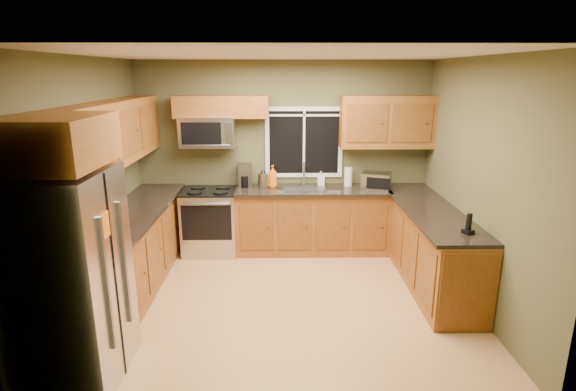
{
  "coord_description": "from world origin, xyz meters",
  "views": [
    {
      "loc": [
        -0.02,
        -4.66,
        2.53
      ],
      "look_at": [
        0.05,
        0.35,
        1.15
      ],
      "focal_mm": 28.0,
      "sensor_mm": 36.0,
      "label": 1
    }
  ],
  "objects_px": {
    "soap_bottle_b": "(321,178)",
    "cordless_phone": "(468,228)",
    "toaster_oven": "(376,181)",
    "paper_towel_roll": "(348,177)",
    "soap_bottle_a": "(273,176)",
    "refrigerator": "(71,280)",
    "kettle": "(263,180)",
    "microwave": "(208,132)",
    "soap_bottle_c": "(268,180)",
    "range": "(210,221)",
    "coffee_maker": "(245,176)"
  },
  "relations": [
    {
      "from": "soap_bottle_b",
      "to": "cordless_phone",
      "type": "distance_m",
      "value": 2.46
    },
    {
      "from": "soap_bottle_b",
      "to": "toaster_oven",
      "type": "bearing_deg",
      "value": -20.38
    },
    {
      "from": "paper_towel_roll",
      "to": "soap_bottle_a",
      "type": "xyz_separation_m",
      "value": [
        -1.09,
        -0.08,
        0.03
      ]
    },
    {
      "from": "toaster_oven",
      "to": "soap_bottle_a",
      "type": "xyz_separation_m",
      "value": [
        -1.45,
        0.14,
        0.04
      ]
    },
    {
      "from": "refrigerator",
      "to": "paper_towel_roll",
      "type": "height_order",
      "value": "refrigerator"
    },
    {
      "from": "paper_towel_roll",
      "to": "kettle",
      "type": "bearing_deg",
      "value": -174.3
    },
    {
      "from": "refrigerator",
      "to": "soap_bottle_a",
      "type": "distance_m",
      "value": 3.28
    },
    {
      "from": "microwave",
      "to": "soap_bottle_c",
      "type": "bearing_deg",
      "value": 5.59
    },
    {
      "from": "toaster_oven",
      "to": "range",
      "type": "bearing_deg",
      "value": 178.81
    },
    {
      "from": "paper_towel_roll",
      "to": "soap_bottle_c",
      "type": "height_order",
      "value": "paper_towel_roll"
    },
    {
      "from": "toaster_oven",
      "to": "paper_towel_roll",
      "type": "bearing_deg",
      "value": 149.58
    },
    {
      "from": "toaster_oven",
      "to": "soap_bottle_a",
      "type": "distance_m",
      "value": 1.46
    },
    {
      "from": "soap_bottle_a",
      "to": "cordless_phone",
      "type": "distance_m",
      "value": 2.8
    },
    {
      "from": "microwave",
      "to": "soap_bottle_a",
      "type": "distance_m",
      "value": 1.1
    },
    {
      "from": "cordless_phone",
      "to": "soap_bottle_a",
      "type": "bearing_deg",
      "value": 136.38
    },
    {
      "from": "refrigerator",
      "to": "kettle",
      "type": "bearing_deg",
      "value": 62.64
    },
    {
      "from": "microwave",
      "to": "soap_bottle_b",
      "type": "xyz_separation_m",
      "value": [
        1.6,
        0.09,
        -0.69
      ]
    },
    {
      "from": "microwave",
      "to": "toaster_oven",
      "type": "height_order",
      "value": "microwave"
    },
    {
      "from": "soap_bottle_c",
      "to": "cordless_phone",
      "type": "bearing_deg",
      "value": -44.44
    },
    {
      "from": "kettle",
      "to": "soap_bottle_c",
      "type": "relative_size",
      "value": 1.69
    },
    {
      "from": "coffee_maker",
      "to": "kettle",
      "type": "relative_size",
      "value": 1.17
    },
    {
      "from": "coffee_maker",
      "to": "kettle",
      "type": "bearing_deg",
      "value": -25.13
    },
    {
      "from": "paper_towel_roll",
      "to": "soap_bottle_a",
      "type": "distance_m",
      "value": 1.09
    },
    {
      "from": "soap_bottle_a",
      "to": "soap_bottle_b",
      "type": "relative_size",
      "value": 1.6
    },
    {
      "from": "paper_towel_roll",
      "to": "soap_bottle_a",
      "type": "height_order",
      "value": "soap_bottle_a"
    },
    {
      "from": "soap_bottle_c",
      "to": "coffee_maker",
      "type": "bearing_deg",
      "value": -171.59
    },
    {
      "from": "soap_bottle_a",
      "to": "paper_towel_roll",
      "type": "bearing_deg",
      "value": 3.99
    },
    {
      "from": "coffee_maker",
      "to": "toaster_oven",
      "type": "bearing_deg",
      "value": -6.69
    },
    {
      "from": "soap_bottle_b",
      "to": "kettle",
      "type": "bearing_deg",
      "value": -167.26
    },
    {
      "from": "microwave",
      "to": "coffee_maker",
      "type": "relative_size",
      "value": 2.37
    },
    {
      "from": "coffee_maker",
      "to": "paper_towel_roll",
      "type": "relative_size",
      "value": 1.08
    },
    {
      "from": "refrigerator",
      "to": "paper_towel_roll",
      "type": "relative_size",
      "value": 6.05
    },
    {
      "from": "kettle",
      "to": "soap_bottle_b",
      "type": "xyz_separation_m",
      "value": [
        0.83,
        0.19,
        -0.03
      ]
    },
    {
      "from": "kettle",
      "to": "cordless_phone",
      "type": "height_order",
      "value": "kettle"
    },
    {
      "from": "microwave",
      "to": "refrigerator",
      "type": "bearing_deg",
      "value": -103.34
    },
    {
      "from": "coffee_maker",
      "to": "paper_towel_roll",
      "type": "bearing_deg",
      "value": -0.17
    },
    {
      "from": "refrigerator",
      "to": "coffee_maker",
      "type": "relative_size",
      "value": 5.62
    },
    {
      "from": "soap_bottle_c",
      "to": "cordless_phone",
      "type": "distance_m",
      "value": 2.94
    },
    {
      "from": "paper_towel_roll",
      "to": "soap_bottle_b",
      "type": "bearing_deg",
      "value": 170.33
    },
    {
      "from": "microwave",
      "to": "range",
      "type": "bearing_deg",
      "value": -89.98
    },
    {
      "from": "refrigerator",
      "to": "soap_bottle_a",
      "type": "height_order",
      "value": "refrigerator"
    },
    {
      "from": "soap_bottle_a",
      "to": "cordless_phone",
      "type": "xyz_separation_m",
      "value": [
        2.03,
        -1.93,
        -0.1
      ]
    },
    {
      "from": "range",
      "to": "soap_bottle_c",
      "type": "bearing_deg",
      "value": 14.72
    },
    {
      "from": "range",
      "to": "kettle",
      "type": "distance_m",
      "value": 0.97
    },
    {
      "from": "range",
      "to": "coffee_maker",
      "type": "bearing_deg",
      "value": 18.71
    },
    {
      "from": "kettle",
      "to": "cordless_phone",
      "type": "xyz_separation_m",
      "value": [
        2.16,
        -1.89,
        -0.06
      ]
    },
    {
      "from": "refrigerator",
      "to": "soap_bottle_b",
      "type": "xyz_separation_m",
      "value": [
        2.29,
        3.0,
        0.14
      ]
    },
    {
      "from": "refrigerator",
      "to": "toaster_oven",
      "type": "relative_size",
      "value": 3.92
    },
    {
      "from": "toaster_oven",
      "to": "cordless_phone",
      "type": "distance_m",
      "value": 1.89
    },
    {
      "from": "range",
      "to": "paper_towel_roll",
      "type": "xyz_separation_m",
      "value": [
        1.99,
        0.16,
        0.61
      ]
    }
  ]
}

